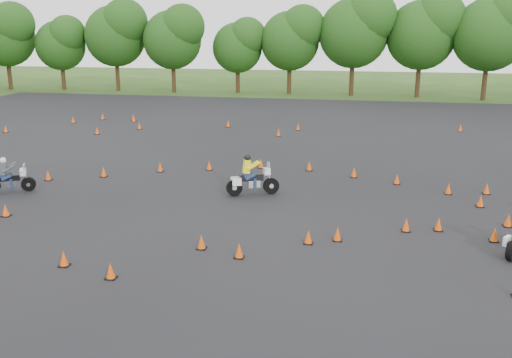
% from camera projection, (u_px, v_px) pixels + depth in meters
% --- Properties ---
extents(ground, '(140.00, 140.00, 0.00)m').
position_uv_depth(ground, '(233.00, 247.00, 18.39)').
color(ground, '#2D5119').
rests_on(ground, ground).
extents(asphalt_pad, '(62.00, 62.00, 0.00)m').
position_uv_depth(asphalt_pad, '(265.00, 194.00, 24.08)').
color(asphalt_pad, black).
rests_on(asphalt_pad, ground).
extents(treeline, '(87.22, 32.07, 10.74)m').
position_uv_depth(treeline, '(333.00, 50.00, 50.46)').
color(treeline, '#1E4513').
rests_on(treeline, ground).
extents(traffic_cones, '(35.91, 32.74, 0.45)m').
position_uv_depth(traffic_cones, '(262.00, 191.00, 23.66)').
color(traffic_cones, '#DE4B09').
rests_on(traffic_cones, asphalt_pad).
extents(rider_grey, '(2.08, 1.41, 1.55)m').
position_uv_depth(rider_grey, '(10.00, 174.00, 24.14)').
color(rider_grey, '#43474B').
rests_on(rider_grey, ground).
extents(rider_yellow, '(2.34, 1.47, 1.73)m').
position_uv_depth(rider_yellow, '(253.00, 175.00, 23.70)').
color(rider_yellow, yellow).
rests_on(rider_yellow, ground).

